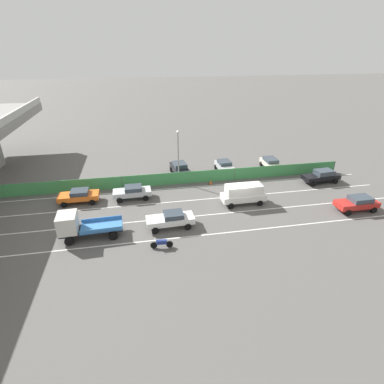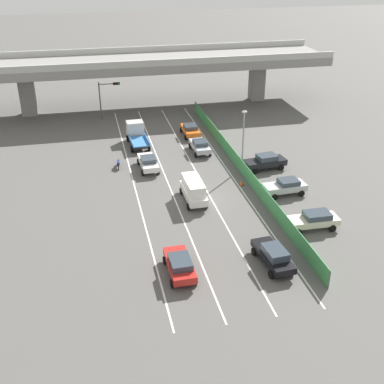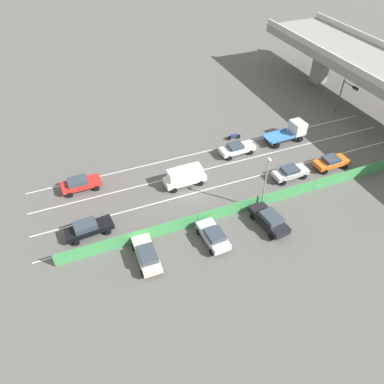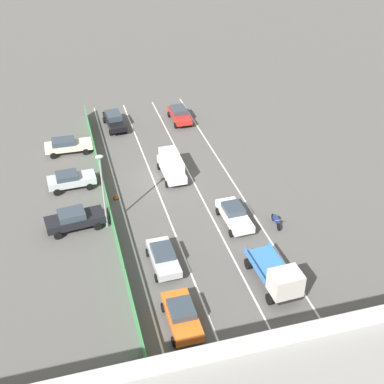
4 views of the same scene
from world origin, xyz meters
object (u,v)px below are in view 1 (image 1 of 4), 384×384
object	(u,v)px
car_van_white	(244,193)
traffic_cone	(211,182)
car_taxi_orange	(79,196)
motorcycle	(162,243)
parked_sedan_cream	(271,163)
parked_wagon_silver	(225,166)
car_sedan_silver	(132,192)
street_lamp	(178,152)
parked_sedan_dark	(180,168)
car_sedan_white	(171,219)
car_sedan_red	(357,203)
car_sedan_black	(322,176)
flatbed_truck_blue	(79,225)

from	to	relation	value
car_van_white	traffic_cone	world-z (taller)	car_van_white
car_taxi_orange	motorcycle	world-z (taller)	car_taxi_orange
car_van_white	traffic_cone	xyz separation A→B (m)	(5.62, 2.26, -0.97)
car_taxi_orange	parked_sedan_cream	size ratio (longest dim) A/B	0.91
car_taxi_orange	parked_wagon_silver	distance (m)	19.22
car_sedan_silver	parked_wagon_silver	bearing A→B (deg)	-65.51
car_taxi_orange	street_lamp	world-z (taller)	street_lamp
parked_wagon_silver	parked_sedan_dark	distance (m)	6.20
motorcycle	parked_sedan_cream	world-z (taller)	parked_sedan_cream
car_sedan_white	parked_wagon_silver	xyz separation A→B (m)	(12.48, -9.01, 0.02)
traffic_cone	car_sedan_white	bearing A→B (deg)	145.32
car_sedan_red	parked_sedan_cream	bearing A→B (deg)	17.45
car_van_white	parked_sedan_cream	world-z (taller)	car_van_white
car_van_white	car_sedan_red	world-z (taller)	car_van_white
car_van_white	car_sedan_silver	distance (m)	12.46
car_sedan_black	street_lamp	distance (m)	18.44
car_taxi_orange	flatbed_truck_blue	distance (m)	7.24
car_sedan_silver	motorcycle	bearing A→B (deg)	-166.71
car_sedan_black	traffic_cone	distance (m)	14.14
car_sedan_white	car_sedan_black	bearing A→B (deg)	-71.07
car_van_white	street_lamp	size ratio (longest dim) A/B	0.72
car_taxi_orange	parked_sedan_dark	xyz separation A→B (m)	(5.79, -12.18, 0.08)
flatbed_truck_blue	parked_wagon_silver	distance (m)	21.52
car_sedan_white	flatbed_truck_blue	world-z (taller)	flatbed_truck_blue
car_sedan_black	car_taxi_orange	xyz separation A→B (m)	(-0.04, 29.50, -0.06)
car_van_white	parked_sedan_dark	size ratio (longest dim) A/B	0.99
car_sedan_red	traffic_cone	world-z (taller)	car_sedan_red
car_van_white	flatbed_truck_blue	distance (m)	17.07
parked_sedan_dark	car_sedan_red	bearing A→B (deg)	-127.72
car_sedan_black	car_sedan_white	xyz separation A→B (m)	(-6.90, 20.12, -0.05)
parked_sedan_dark	traffic_cone	bearing A→B (deg)	-138.91
car_van_white	parked_sedan_cream	distance (m)	11.65
car_sedan_black	parked_sedan_cream	world-z (taller)	car_sedan_black
car_van_white	car_sedan_white	size ratio (longest dim) A/B	1.05
car_sedan_black	parked_wagon_silver	bearing A→B (deg)	63.35
car_taxi_orange	car_sedan_white	size ratio (longest dim) A/B	0.94
motorcycle	parked_sedan_dark	distance (m)	16.37
car_sedan_silver	traffic_cone	bearing A→B (deg)	-77.78
parked_wagon_silver	street_lamp	world-z (taller)	street_lamp
parked_sedan_dark	car_taxi_orange	bearing A→B (deg)	115.43
car_taxi_orange	car_sedan_silver	size ratio (longest dim) A/B	1.01
car_taxi_orange	traffic_cone	xyz separation A→B (m)	(1.99, -15.50, -0.55)
motorcycle	traffic_cone	distance (m)	14.12
parked_sedan_cream	street_lamp	xyz separation A→B (m)	(-2.16, 13.45, 3.24)
parked_sedan_cream	street_lamp	size ratio (longest dim) A/B	0.70
traffic_cone	parked_wagon_silver	bearing A→B (deg)	-38.45
parked_wagon_silver	parked_sedan_dark	world-z (taller)	parked_sedan_dark
car_van_white	motorcycle	distance (m)	11.59
car_sedan_red	parked_sedan_cream	xyz separation A→B (m)	(12.71, 4.00, -0.01)
parked_sedan_dark	car_sedan_silver	bearing A→B (deg)	132.81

